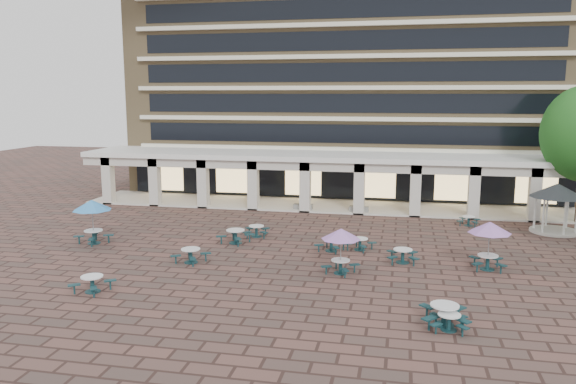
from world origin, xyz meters
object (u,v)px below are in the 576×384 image
gazebo (557,196)px  planter_right (359,206)px  picnic_table_3 (444,313)px  picnic_table_0 (191,254)px  picnic_table_2 (449,321)px  planter_left (303,205)px

gazebo → planter_right: gazebo is taller
picnic_table_3 → picnic_table_0: bearing=153.6°
picnic_table_2 → gazebo: 19.83m
planter_left → picnic_table_3: bearing=-65.8°
picnic_table_2 → picnic_table_3: size_ratio=0.79×
planter_right → picnic_table_2: bearing=-76.5°
picnic_table_0 → planter_right: (8.00, 15.23, 0.03)m
picnic_table_0 → picnic_table_3: picnic_table_3 is taller
picnic_table_2 → planter_right: bearing=106.2°
planter_left → planter_right: bearing=0.0°
picnic_table_0 → picnic_table_2: size_ratio=1.34×
picnic_table_0 → picnic_table_3: (13.08, -5.98, 0.04)m
picnic_table_3 → planter_right: planter_right is taller
gazebo → planter_left: 18.32m
picnic_table_2 → picnic_table_3: (-0.15, 0.48, 0.11)m
picnic_table_2 → planter_left: planter_left is taller
picnic_table_3 → picnic_table_2: bearing=-74.5°
picnic_table_3 → gazebo: gazebo is taller
planter_right → planter_left: bearing=-180.0°
picnic_table_2 → picnic_table_3: picnic_table_3 is taller
picnic_table_3 → gazebo: size_ratio=0.56×
picnic_table_2 → planter_left: bearing=116.7°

